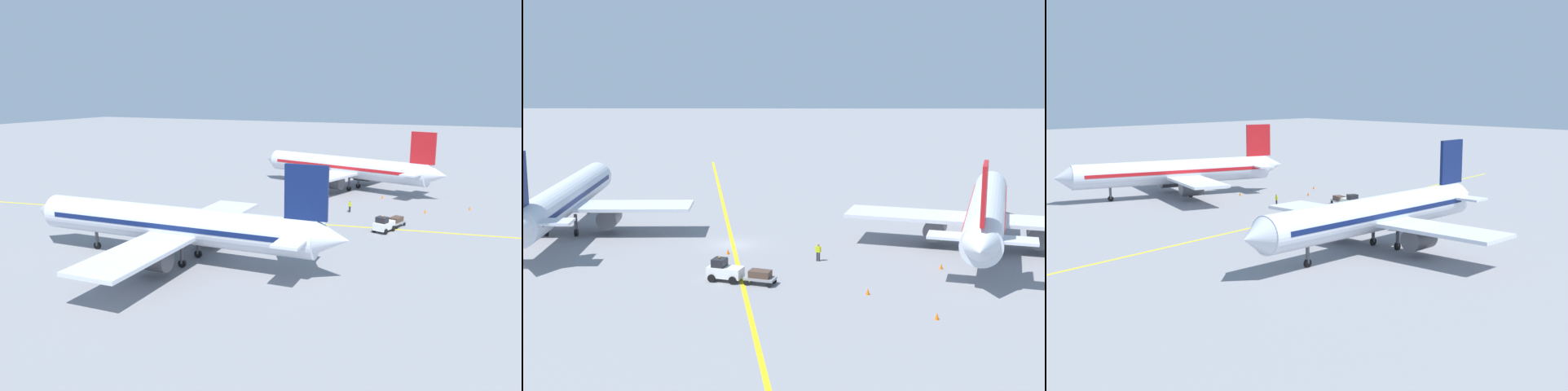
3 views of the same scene
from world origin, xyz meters
The scene contains 11 objects.
ground_plane centered at (0.00, 0.00, 0.00)m, with size 400.00×400.00×0.00m, color gray.
apron_yellow_centreline centered at (0.00, 0.00, 0.00)m, with size 0.40×120.00×0.01m, color yellow.
airplane_at_gate centered at (-18.89, 5.06, 3.71)m, with size 28.11×35.46×10.60m.
airplane_adjacent_stand centered at (25.70, -1.11, 3.71)m, with size 28.32×34.85×10.60m.
baggage_tug_white centered at (0.24, -12.25, 0.90)m, with size 3.32×2.49×2.11m.
baggage_cart_trailing centered at (3.37, -13.27, 0.76)m, with size 2.91×2.14×1.24m.
ground_crew_worker centered at (8.58, -6.01, 0.91)m, with size 0.55×0.33×1.68m.
traffic_cone_near_nose centered at (-0.20, -3.70, 0.28)m, with size 0.32×0.32×0.55m, color orange.
traffic_cone_mid_apron centered at (12.27, -15.89, 0.28)m, with size 0.32×0.32×0.55m, color orange.
traffic_cone_by_wingtip centered at (19.74, -8.56, 0.28)m, with size 0.32×0.32×0.55m, color orange.
traffic_cone_far_edge centered at (16.78, -21.58, 0.28)m, with size 0.32×0.32×0.55m, color orange.
Camera 1 is at (-60.58, -22.41, 17.04)m, focal length 35.00 mm.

